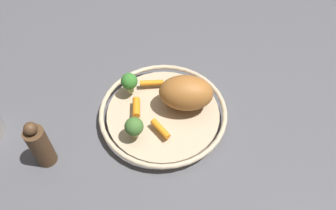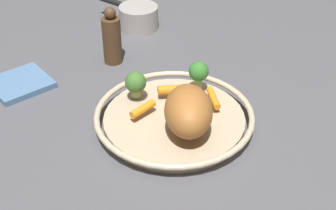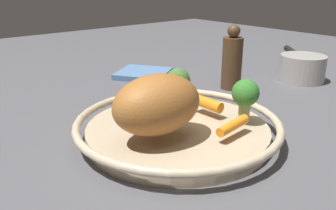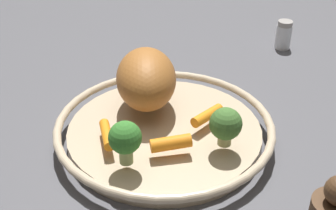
% 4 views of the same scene
% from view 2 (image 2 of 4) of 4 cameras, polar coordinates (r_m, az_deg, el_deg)
% --- Properties ---
extents(ground_plane, '(2.42, 2.42, 0.00)m').
position_cam_2_polar(ground_plane, '(1.02, 0.73, -2.43)').
color(ground_plane, '#4C4C51').
extents(serving_bowl, '(0.33, 0.33, 0.04)m').
position_cam_2_polar(serving_bowl, '(1.01, 0.73, -1.59)').
color(serving_bowl, tan).
rests_on(serving_bowl, ground_plane).
extents(roast_chicken_piece, '(0.10, 0.14, 0.09)m').
position_cam_2_polar(roast_chicken_piece, '(0.93, 2.43, -0.70)').
color(roast_chicken_piece, '#A0612B').
rests_on(roast_chicken_piece, serving_bowl).
extents(baby_carrot_back, '(0.06, 0.05, 0.02)m').
position_cam_2_polar(baby_carrot_back, '(0.99, -3.00, -0.46)').
color(baby_carrot_back, orange).
rests_on(baby_carrot_back, serving_bowl).
extents(baby_carrot_left, '(0.02, 0.07, 0.02)m').
position_cam_2_polar(baby_carrot_left, '(1.03, 5.39, 0.84)').
color(baby_carrot_left, orange).
rests_on(baby_carrot_left, serving_bowl).
extents(baby_carrot_near_rim, '(0.06, 0.02, 0.02)m').
position_cam_2_polar(baby_carrot_near_rim, '(1.05, 0.36, 1.83)').
color(baby_carrot_near_rim, orange).
rests_on(baby_carrot_near_rim, serving_bowl).
extents(broccoli_floret_edge, '(0.05, 0.05, 0.06)m').
position_cam_2_polar(broccoli_floret_edge, '(1.03, -3.85, 2.64)').
color(broccoli_floret_edge, tan).
rests_on(broccoli_floret_edge, serving_bowl).
extents(broccoli_floret_small, '(0.04, 0.04, 0.06)m').
position_cam_2_polar(broccoli_floret_small, '(1.06, 3.64, 3.89)').
color(broccoli_floret_small, '#97A966').
rests_on(broccoli_floret_small, serving_bowl).
extents(pepper_mill, '(0.05, 0.05, 0.15)m').
position_cam_2_polar(pepper_mill, '(1.22, -6.66, 7.85)').
color(pepper_mill, '#4C331E').
rests_on(pepper_mill, ground_plane).
extents(saucepan, '(0.17, 0.16, 0.07)m').
position_cam_2_polar(saucepan, '(1.40, -3.58, 10.35)').
color(saucepan, '#9E9993').
rests_on(saucepan, ground_plane).
extents(dish_towel, '(0.18, 0.17, 0.01)m').
position_cam_2_polar(dish_towel, '(1.19, -17.08, 2.47)').
color(dish_towel, '#4C7099').
rests_on(dish_towel, ground_plane).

